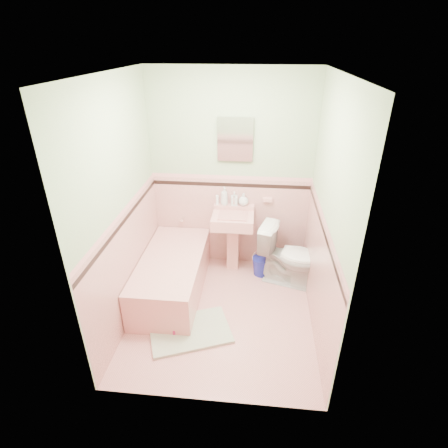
# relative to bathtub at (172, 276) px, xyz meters

# --- Properties ---
(floor) EXTENTS (2.20, 2.20, 0.00)m
(floor) POSITION_rel_bathtub_xyz_m (0.63, -0.33, -0.23)
(floor) COLOR pink
(floor) RESTS_ON ground
(ceiling) EXTENTS (2.20, 2.20, 0.00)m
(ceiling) POSITION_rel_bathtub_xyz_m (0.63, -0.33, 2.27)
(ceiling) COLOR white
(ceiling) RESTS_ON ground
(wall_back) EXTENTS (2.50, 0.00, 2.50)m
(wall_back) POSITION_rel_bathtub_xyz_m (0.63, 0.77, 1.02)
(wall_back) COLOR beige
(wall_back) RESTS_ON ground
(wall_front) EXTENTS (2.50, 0.00, 2.50)m
(wall_front) POSITION_rel_bathtub_xyz_m (0.63, -1.43, 1.02)
(wall_front) COLOR beige
(wall_front) RESTS_ON ground
(wall_left) EXTENTS (0.00, 2.50, 2.50)m
(wall_left) POSITION_rel_bathtub_xyz_m (-0.37, -0.33, 1.02)
(wall_left) COLOR beige
(wall_left) RESTS_ON ground
(wall_right) EXTENTS (0.00, 2.50, 2.50)m
(wall_right) POSITION_rel_bathtub_xyz_m (1.63, -0.33, 1.02)
(wall_right) COLOR beige
(wall_right) RESTS_ON ground
(wainscot_back) EXTENTS (2.00, 0.00, 2.00)m
(wainscot_back) POSITION_rel_bathtub_xyz_m (0.63, 0.76, 0.38)
(wainscot_back) COLOR #E6A09A
(wainscot_back) RESTS_ON ground
(wainscot_front) EXTENTS (2.00, 0.00, 2.00)m
(wainscot_front) POSITION_rel_bathtub_xyz_m (0.63, -1.42, 0.38)
(wainscot_front) COLOR #E6A09A
(wainscot_front) RESTS_ON ground
(wainscot_left) EXTENTS (0.00, 2.20, 2.20)m
(wainscot_left) POSITION_rel_bathtub_xyz_m (-0.36, -0.33, 0.38)
(wainscot_left) COLOR #E6A09A
(wainscot_left) RESTS_ON ground
(wainscot_right) EXTENTS (0.00, 2.20, 2.20)m
(wainscot_right) POSITION_rel_bathtub_xyz_m (1.62, -0.33, 0.38)
(wainscot_right) COLOR #E6A09A
(wainscot_right) RESTS_ON ground
(accent_back) EXTENTS (2.00, 0.00, 2.00)m
(accent_back) POSITION_rel_bathtub_xyz_m (0.63, 0.75, 0.90)
(accent_back) COLOR black
(accent_back) RESTS_ON ground
(accent_front) EXTENTS (2.00, 0.00, 2.00)m
(accent_front) POSITION_rel_bathtub_xyz_m (0.63, -1.41, 0.90)
(accent_front) COLOR black
(accent_front) RESTS_ON ground
(accent_left) EXTENTS (0.00, 2.20, 2.20)m
(accent_left) POSITION_rel_bathtub_xyz_m (-0.35, -0.33, 0.89)
(accent_left) COLOR black
(accent_left) RESTS_ON ground
(accent_right) EXTENTS (0.00, 2.20, 2.20)m
(accent_right) POSITION_rel_bathtub_xyz_m (1.61, -0.33, 0.89)
(accent_right) COLOR black
(accent_right) RESTS_ON ground
(cap_back) EXTENTS (2.00, 0.00, 2.00)m
(cap_back) POSITION_rel_bathtub_xyz_m (0.63, 0.75, 0.99)
(cap_back) COLOR pink
(cap_back) RESTS_ON ground
(cap_front) EXTENTS (2.00, 0.00, 2.00)m
(cap_front) POSITION_rel_bathtub_xyz_m (0.63, -1.41, 0.99)
(cap_front) COLOR pink
(cap_front) RESTS_ON ground
(cap_left) EXTENTS (0.00, 2.20, 2.20)m
(cap_left) POSITION_rel_bathtub_xyz_m (-0.35, -0.33, 1.00)
(cap_left) COLOR pink
(cap_left) RESTS_ON ground
(cap_right) EXTENTS (0.00, 2.20, 2.20)m
(cap_right) POSITION_rel_bathtub_xyz_m (1.61, -0.33, 1.00)
(cap_right) COLOR pink
(cap_right) RESTS_ON ground
(bathtub) EXTENTS (0.70, 1.50, 0.45)m
(bathtub) POSITION_rel_bathtub_xyz_m (0.00, 0.00, 0.00)
(bathtub) COLOR #DF928D
(bathtub) RESTS_ON floor
(tub_faucet) EXTENTS (0.04, 0.12, 0.04)m
(tub_faucet) POSITION_rel_bathtub_xyz_m (0.00, 0.72, 0.41)
(tub_faucet) COLOR silver
(tub_faucet) RESTS_ON wall_back
(sink) EXTENTS (0.52, 0.48, 0.81)m
(sink) POSITION_rel_bathtub_xyz_m (0.68, 0.53, 0.18)
(sink) COLOR #DF928D
(sink) RESTS_ON floor
(sink_faucet) EXTENTS (0.02, 0.02, 0.10)m
(sink_faucet) POSITION_rel_bathtub_xyz_m (0.68, 0.67, 0.72)
(sink_faucet) COLOR silver
(sink_faucet) RESTS_ON sink
(medicine_cabinet) EXTENTS (0.36, 0.04, 0.45)m
(medicine_cabinet) POSITION_rel_bathtub_xyz_m (0.68, 0.74, 1.47)
(medicine_cabinet) COLOR white
(medicine_cabinet) RESTS_ON wall_back
(soap_dish) EXTENTS (0.12, 0.07, 0.04)m
(soap_dish) POSITION_rel_bathtub_xyz_m (1.10, 0.73, 0.72)
(soap_dish) COLOR #DF928D
(soap_dish) RESTS_ON wall_back
(soap_bottle_left) EXTENTS (0.12, 0.12, 0.23)m
(soap_bottle_left) POSITION_rel_bathtub_xyz_m (0.55, 0.71, 0.76)
(soap_bottle_left) COLOR #B2B2B2
(soap_bottle_left) RESTS_ON sink
(soap_bottle_mid) EXTENTS (0.09, 0.09, 0.18)m
(soap_bottle_mid) POSITION_rel_bathtub_xyz_m (0.68, 0.71, 0.73)
(soap_bottle_mid) COLOR #B2B2B2
(soap_bottle_mid) RESTS_ON sink
(soap_bottle_right) EXTENTS (0.16, 0.16, 0.16)m
(soap_bottle_right) POSITION_rel_bathtub_xyz_m (0.80, 0.71, 0.72)
(soap_bottle_right) COLOR #B2B2B2
(soap_bottle_right) RESTS_ON sink
(tube) EXTENTS (0.04, 0.04, 0.12)m
(tube) POSITION_rel_bathtub_xyz_m (0.46, 0.71, 0.70)
(tube) COLOR white
(tube) RESTS_ON sink
(toilet) EXTENTS (0.84, 0.62, 0.77)m
(toilet) POSITION_rel_bathtub_xyz_m (1.40, 0.33, 0.16)
(toilet) COLOR white
(toilet) RESTS_ON floor
(bucket) EXTENTS (0.29, 0.29, 0.24)m
(bucket) POSITION_rel_bathtub_xyz_m (1.07, 0.46, -0.10)
(bucket) COLOR navy
(bucket) RESTS_ON floor
(bath_mat) EXTENTS (0.96, 0.81, 0.03)m
(bath_mat) POSITION_rel_bathtub_xyz_m (0.33, -0.67, -0.21)
(bath_mat) COLOR #9EAC8F
(bath_mat) RESTS_ON floor
(shoe) EXTENTS (0.14, 0.09, 0.05)m
(shoe) POSITION_rel_bathtub_xyz_m (0.23, -0.71, -0.17)
(shoe) COLOR #BF1E59
(shoe) RESTS_ON bath_mat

